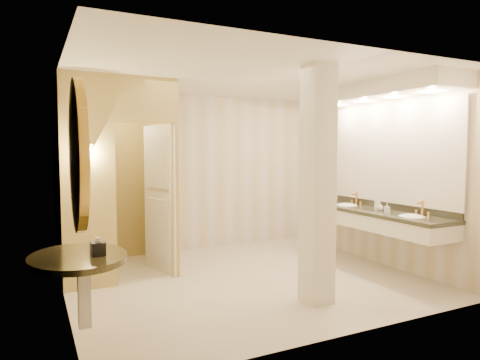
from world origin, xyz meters
name	(u,v)px	position (x,y,z in m)	size (l,w,h in m)	color
floor	(245,279)	(0.00, 0.00, 0.00)	(4.50, 4.50, 0.00)	beige
ceiling	(245,78)	(0.00, 0.00, 2.70)	(4.50, 4.50, 0.00)	white
wall_back	(193,173)	(0.00, 2.00, 1.35)	(4.50, 0.02, 2.70)	beige
wall_front	(343,194)	(0.00, -2.00, 1.35)	(4.50, 0.02, 2.70)	beige
wall_left	(63,186)	(-2.25, 0.00, 1.35)	(0.02, 4.00, 2.70)	beige
wall_right	(373,176)	(2.25, 0.00, 1.35)	(0.02, 4.00, 2.70)	beige
toilet_closet	(144,176)	(-1.12, 0.97, 1.39)	(1.50, 1.55, 2.70)	tan
wall_sconce	(88,151)	(-1.93, 0.43, 1.73)	(0.14, 0.14, 0.42)	gold
vanity	(379,158)	(1.98, -0.40, 1.63)	(0.75, 2.59, 2.09)	silver
console_shelf	(79,199)	(-2.21, -1.33, 1.34)	(0.98, 0.98, 1.94)	black
pillar	(318,185)	(0.35, -1.14, 1.35)	(0.30, 0.30, 2.70)	silver
tissue_box	(98,249)	(-2.08, -1.43, 0.93)	(0.11, 0.11, 0.11)	black
toilet	(78,239)	(-1.95, 1.72, 0.41)	(0.46, 0.81, 0.82)	white
soap_bottle_a	(387,208)	(1.89, -0.67, 0.94)	(0.06, 0.06, 0.13)	beige
soap_bottle_b	(380,206)	(1.96, -0.46, 0.94)	(0.10, 0.10, 0.12)	silver
soap_bottle_c	(377,203)	(1.93, -0.43, 0.98)	(0.08, 0.08, 0.21)	#C6B28C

